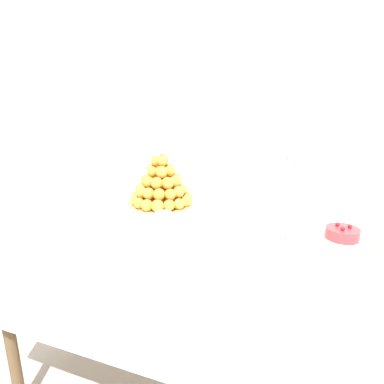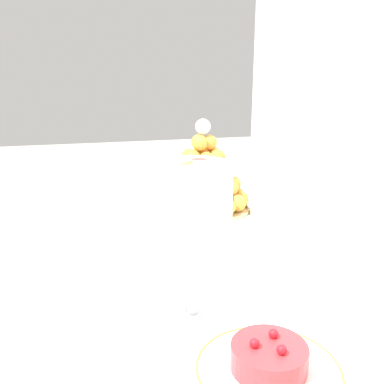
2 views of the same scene
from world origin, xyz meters
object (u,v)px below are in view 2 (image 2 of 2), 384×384
(dessert_cup_mid_right, at_px, (151,240))
(fruit_tart_plate, at_px, (269,363))
(creme_brulee_ramekin, at_px, (163,191))
(dessert_cup_centre, at_px, (138,219))
(dessert_cup_mid_left, at_px, (128,200))
(serving_tray, at_px, (174,214))
(croquembouche, at_px, (202,177))
(wine_glass, at_px, (225,173))
(dessert_cup_left, at_px, (123,185))
(macaron_goblet, at_px, (193,221))

(dessert_cup_mid_right, height_order, fruit_tart_plate, dessert_cup_mid_right)
(creme_brulee_ramekin, bearing_deg, dessert_cup_centre, -22.93)
(dessert_cup_mid_left, bearing_deg, serving_tray, 52.82)
(dessert_cup_centre, relative_size, fruit_tart_plate, 0.28)
(croquembouche, bearing_deg, wine_glass, 87.77)
(croquembouche, distance_m, dessert_cup_mid_left, 0.23)
(serving_tray, bearing_deg, dessert_cup_mid_right, -22.58)
(dessert_cup_mid_left, xyz_separation_m, dessert_cup_mid_right, (0.33, 0.02, 0.01))
(dessert_cup_left, distance_m, dessert_cup_mid_left, 0.16)
(croquembouche, height_order, dessert_cup_left, croquembouche)
(dessert_cup_mid_left, relative_size, dessert_cup_centre, 1.04)
(wine_glass, bearing_deg, dessert_cup_left, -130.61)
(dessert_cup_mid_right, bearing_deg, creme_brulee_ramekin, 166.38)
(dessert_cup_mid_left, distance_m, dessert_cup_centre, 0.17)
(dessert_cup_mid_right, height_order, creme_brulee_ramekin, dessert_cup_mid_right)
(dessert_cup_left, xyz_separation_m, dessert_cup_mid_right, (0.49, 0.01, 0.01))
(serving_tray, xyz_separation_m, dessert_cup_mid_right, (0.24, -0.10, 0.03))
(serving_tray, height_order, dessert_cup_mid_right, dessert_cup_mid_right)
(dessert_cup_left, bearing_deg, croquembouche, 41.64)
(croquembouche, xyz_separation_m, creme_brulee_ramekin, (-0.17, -0.08, -0.08))
(croquembouche, distance_m, creme_brulee_ramekin, 0.20)
(creme_brulee_ramekin, bearing_deg, fruit_tart_plate, -0.63)
(fruit_tart_plate, height_order, wine_glass, wine_glass)
(croquembouche, relative_size, fruit_tart_plate, 1.30)
(dessert_cup_left, xyz_separation_m, macaron_goblet, (0.76, 0.04, 0.14))
(dessert_cup_left, bearing_deg, macaron_goblet, 3.29)
(wine_glass, bearing_deg, macaron_goblet, -23.24)
(dessert_cup_mid_left, relative_size, macaron_goblet, 0.23)
(serving_tray, bearing_deg, creme_brulee_ramekin, 178.83)
(macaron_goblet, bearing_deg, dessert_cup_left, -176.71)
(wine_glass, bearing_deg, fruit_tart_plate, -13.02)
(dessert_cup_mid_right, bearing_deg, fruit_tart_plate, 12.54)
(croquembouche, height_order, dessert_cup_mid_left, croquembouche)
(dessert_cup_centre, bearing_deg, fruit_tart_plate, 10.12)
(dessert_cup_mid_left, distance_m, dessert_cup_mid_right, 0.33)
(dessert_cup_centre, height_order, wine_glass, wine_glass)
(serving_tray, distance_m, dessert_cup_centre, 0.14)
(dessert_cup_centre, bearing_deg, creme_brulee_ramekin, 157.07)
(croquembouche, bearing_deg, dessert_cup_left, -138.36)
(serving_tray, relative_size, dessert_cup_mid_right, 11.38)
(serving_tray, bearing_deg, wine_glass, 97.59)
(dessert_cup_left, height_order, dessert_cup_mid_left, same)
(dessert_cup_centre, xyz_separation_m, wine_glass, (-0.10, 0.26, 0.08))
(croquembouche, bearing_deg, dessert_cup_centre, -62.27)
(dessert_cup_centre, bearing_deg, dessert_cup_mid_right, 3.53)
(croquembouche, height_order, wine_glass, croquembouche)
(dessert_cup_mid_right, bearing_deg, wine_glass, 135.87)
(creme_brulee_ramekin, height_order, macaron_goblet, macaron_goblet)
(serving_tray, relative_size, macaron_goblet, 2.47)
(croquembouche, height_order, macaron_goblet, macaron_goblet)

